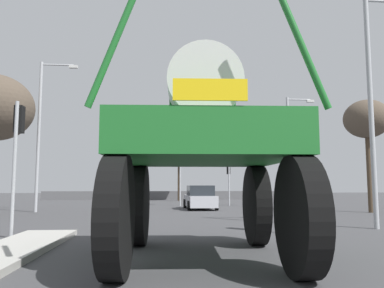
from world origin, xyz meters
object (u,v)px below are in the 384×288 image
at_px(traffic_signal_far_left, 229,174).
at_px(bare_tree_right, 367,120).
at_px(oversize_sprayer, 202,152).
at_px(streetlight_far_right, 291,145).
at_px(traffic_signal_near_right, 302,160).
at_px(traffic_signal_near_left, 18,138).
at_px(sedan_ahead, 200,198).
at_px(traffic_signal_far_right, 180,168).
at_px(streetlight_far_left, 42,127).
at_px(bare_tree_far_center, 179,150).
at_px(streetlight_near_right, 375,96).

relative_size(traffic_signal_far_left, bare_tree_right, 0.51).
xyz_separation_m(traffic_signal_far_left, bare_tree_right, (6.76, -7.89, 2.87)).
relative_size(oversize_sprayer, streetlight_far_right, 0.76).
bearing_deg(traffic_signal_near_right, traffic_signal_near_left, -179.91).
relative_size(sedan_ahead, traffic_signal_far_left, 1.25).
bearing_deg(traffic_signal_near_left, traffic_signal_far_right, 71.39).
distance_m(traffic_signal_far_right, streetlight_far_left, 10.62).
xyz_separation_m(traffic_signal_near_right, bare_tree_right, (7.34, 9.16, 2.94)).
bearing_deg(traffic_signal_near_right, streetlight_far_left, 136.60).
height_order(traffic_signal_near_right, bare_tree_far_center, bare_tree_far_center).
xyz_separation_m(oversize_sprayer, streetlight_far_right, (7.99, 17.66, 2.04)).
distance_m(traffic_signal_far_left, bare_tree_far_center, 10.42).
distance_m(traffic_signal_far_left, streetlight_far_right, 5.31).
bearing_deg(bare_tree_right, bare_tree_far_center, 120.16).
distance_m(sedan_ahead, traffic_signal_near_left, 14.80).
relative_size(oversize_sprayer, streetlight_far_left, 0.66).
bearing_deg(bare_tree_far_center, sedan_ahead, -86.85).
distance_m(traffic_signal_near_right, bare_tree_far_center, 26.84).
relative_size(traffic_signal_near_left, streetlight_near_right, 0.47).
height_order(streetlight_near_right, bare_tree_far_center, streetlight_near_right).
bearing_deg(traffic_signal_far_left, streetlight_far_left, -153.01).
height_order(streetlight_far_right, bare_tree_far_center, streetlight_far_right).
distance_m(streetlight_near_right, bare_tree_right, 8.86).
xyz_separation_m(traffic_signal_far_left, streetlight_far_right, (3.81, -3.20, 1.88)).
bearing_deg(oversize_sprayer, bare_tree_right, -37.74).
bearing_deg(bare_tree_far_center, traffic_signal_near_left, -102.93).
bearing_deg(bare_tree_right, oversize_sprayer, -130.16).
bearing_deg(bare_tree_right, streetlight_near_right, -117.17).
relative_size(traffic_signal_near_right, streetlight_near_right, 0.38).
bearing_deg(streetlight_far_right, traffic_signal_far_left, 139.96).
height_order(streetlight_near_right, streetlight_far_left, streetlight_far_left).
bearing_deg(sedan_ahead, streetlight_near_right, -157.44).
bearing_deg(oversize_sprayer, traffic_signal_near_left, 56.65).
xyz_separation_m(traffic_signal_far_right, streetlight_far_left, (-8.40, -6.15, 2.08)).
distance_m(traffic_signal_near_left, traffic_signal_near_right, 8.89).
bearing_deg(bare_tree_far_center, streetlight_far_right, -60.62).
height_order(traffic_signal_far_right, bare_tree_right, bare_tree_right).
distance_m(traffic_signal_near_left, traffic_signal_far_right, 18.00).
xyz_separation_m(sedan_ahead, traffic_signal_far_left, (2.59, 4.14, 1.70)).
distance_m(oversize_sprayer, traffic_signal_near_right, 5.24).
xyz_separation_m(traffic_signal_far_right, bare_tree_far_center, (0.36, 9.51, 2.27)).
relative_size(sedan_ahead, traffic_signal_near_right, 1.29).
height_order(traffic_signal_near_right, streetlight_far_left, streetlight_far_left).
bearing_deg(traffic_signal_far_right, oversize_sprayer, -91.32).
distance_m(traffic_signal_near_left, streetlight_far_left, 11.39).
bearing_deg(traffic_signal_far_right, traffic_signal_far_left, 0.14).
bearing_deg(bare_tree_right, traffic_signal_far_left, 130.60).
distance_m(traffic_signal_far_right, streetlight_far_right, 8.28).
height_order(oversize_sprayer, traffic_signal_near_right, oversize_sprayer).
relative_size(sedan_ahead, traffic_signal_far_right, 1.07).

